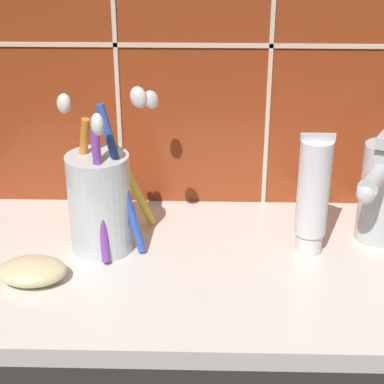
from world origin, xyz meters
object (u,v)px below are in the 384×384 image
object	(u,v)px
toothbrush_cup	(101,198)
toothpaste_tube	(313,195)
sink_faucet	(381,190)
soap_bar	(32,271)

from	to	relation	value
toothbrush_cup	toothpaste_tube	size ratio (longest dim) A/B	1.38
sink_faucet	toothpaste_tube	bearing A→B (deg)	-43.33
toothbrush_cup	toothpaste_tube	distance (cm)	22.63
toothbrush_cup	toothpaste_tube	bearing A→B (deg)	-0.14
toothbrush_cup	sink_faucet	xyz separation A→B (cm)	(30.43, 2.52, 0.22)
toothbrush_cup	soap_bar	size ratio (longest dim) A/B	2.71
toothpaste_tube	soap_bar	bearing A→B (deg)	-166.81
toothpaste_tube	sink_faucet	bearing A→B (deg)	18.26
toothpaste_tube	sink_faucet	distance (cm)	8.24
toothbrush_cup	toothpaste_tube	world-z (taller)	toothbrush_cup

